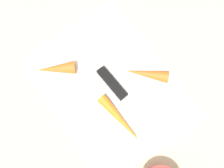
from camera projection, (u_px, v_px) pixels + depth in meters
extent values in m
plane|color=#C6B793|center=(112.00, 85.00, 0.70)|extent=(1.40, 1.40, 0.00)
cube|color=white|center=(112.00, 85.00, 0.69)|extent=(0.36, 0.26, 0.01)
cube|color=#B7B7BC|center=(84.00, 53.00, 0.71)|extent=(0.11, 0.02, 0.00)
cube|color=black|center=(110.00, 83.00, 0.68)|extent=(0.09, 0.03, 0.01)
cone|color=orange|center=(120.00, 120.00, 0.65)|extent=(0.13, 0.04, 0.02)
cone|color=orange|center=(56.00, 69.00, 0.68)|extent=(0.07, 0.09, 0.03)
cone|color=orange|center=(147.00, 74.00, 0.68)|extent=(0.09, 0.09, 0.03)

